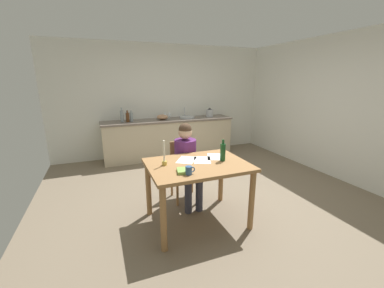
{
  "coord_description": "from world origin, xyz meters",
  "views": [
    {
      "loc": [
        -1.51,
        -3.12,
        1.79
      ],
      "look_at": [
        -0.24,
        0.14,
        0.85
      ],
      "focal_mm": 22.38,
      "sensor_mm": 36.0,
      "label": 1
    }
  ],
  "objects_px": {
    "chair_at_table": "(184,167)",
    "mixing_bowl": "(162,117)",
    "book_magazine": "(183,171)",
    "wine_glass_by_kettle": "(165,114)",
    "bottle_oil": "(122,116)",
    "person_seated": "(187,159)",
    "bottle_wine_red": "(131,117)",
    "candlestick": "(164,158)",
    "dining_table": "(197,173)",
    "sink_unit": "(187,117)",
    "wine_glass_near_sink": "(169,114)",
    "stovetop_kettle": "(210,113)",
    "bottle_vinegar": "(128,117)",
    "wine_bottle_on_table": "(223,152)",
    "coffee_mug": "(189,170)"
  },
  "relations": [
    {
      "from": "chair_at_table",
      "to": "mixing_bowl",
      "type": "relative_size",
      "value": 3.44
    },
    {
      "from": "chair_at_table",
      "to": "book_magazine",
      "type": "xyz_separation_m",
      "value": [
        -0.32,
        -0.9,
        0.32
      ]
    },
    {
      "from": "wine_glass_by_kettle",
      "to": "bottle_oil",
      "type": "bearing_deg",
      "value": -171.4
    },
    {
      "from": "person_seated",
      "to": "bottle_wine_red",
      "type": "xyz_separation_m",
      "value": [
        -0.47,
        2.24,
        0.32
      ]
    },
    {
      "from": "chair_at_table",
      "to": "candlestick",
      "type": "xyz_separation_m",
      "value": [
        -0.46,
        -0.61,
        0.39
      ]
    },
    {
      "from": "dining_table",
      "to": "bottle_wine_red",
      "type": "distance_m",
      "value": 2.83
    },
    {
      "from": "chair_at_table",
      "to": "sink_unit",
      "type": "height_order",
      "value": "sink_unit"
    },
    {
      "from": "wine_glass_near_sink",
      "to": "mixing_bowl",
      "type": "bearing_deg",
      "value": -146.17
    },
    {
      "from": "candlestick",
      "to": "stovetop_kettle",
      "type": "distance_m",
      "value": 3.31
    },
    {
      "from": "mixing_bowl",
      "to": "wine_glass_near_sink",
      "type": "height_order",
      "value": "wine_glass_near_sink"
    },
    {
      "from": "bottle_wine_red",
      "to": "mixing_bowl",
      "type": "distance_m",
      "value": 0.71
    },
    {
      "from": "bottle_wine_red",
      "to": "candlestick",
      "type": "bearing_deg",
      "value": -89.56
    },
    {
      "from": "bottle_oil",
      "to": "mixing_bowl",
      "type": "distance_m",
      "value": 0.9
    },
    {
      "from": "bottle_vinegar",
      "to": "wine_bottle_on_table",
      "type": "bearing_deg",
      "value": -73.29
    },
    {
      "from": "bottle_vinegar",
      "to": "wine_glass_by_kettle",
      "type": "height_order",
      "value": "bottle_vinegar"
    },
    {
      "from": "sink_unit",
      "to": "stovetop_kettle",
      "type": "xyz_separation_m",
      "value": [
        0.6,
        -0.0,
        0.08
      ]
    },
    {
      "from": "person_seated",
      "to": "wine_glass_by_kettle",
      "type": "bearing_deg",
      "value": 82.2
    },
    {
      "from": "bottle_oil",
      "to": "wine_glass_by_kettle",
      "type": "bearing_deg",
      "value": 8.6
    },
    {
      "from": "wine_glass_by_kettle",
      "to": "person_seated",
      "type": "bearing_deg",
      "value": -97.8
    },
    {
      "from": "candlestick",
      "to": "wine_glass_by_kettle",
      "type": "height_order",
      "value": "candlestick"
    },
    {
      "from": "bottle_wine_red",
      "to": "mixing_bowl",
      "type": "bearing_deg",
      "value": 2.32
    },
    {
      "from": "person_seated",
      "to": "bottle_wine_red",
      "type": "bearing_deg",
      "value": 101.95
    },
    {
      "from": "book_magazine",
      "to": "sink_unit",
      "type": "height_order",
      "value": "sink_unit"
    },
    {
      "from": "book_magazine",
      "to": "wine_glass_near_sink",
      "type": "height_order",
      "value": "wine_glass_near_sink"
    },
    {
      "from": "dining_table",
      "to": "coffee_mug",
      "type": "xyz_separation_m",
      "value": [
        -0.22,
        -0.29,
        0.17
      ]
    },
    {
      "from": "coffee_mug",
      "to": "chair_at_table",
      "type": "bearing_deg",
      "value": 73.85
    },
    {
      "from": "person_seated",
      "to": "wine_glass_near_sink",
      "type": "relative_size",
      "value": 7.76
    },
    {
      "from": "person_seated",
      "to": "bottle_oil",
      "type": "height_order",
      "value": "bottle_oil"
    },
    {
      "from": "coffee_mug",
      "to": "candlestick",
      "type": "bearing_deg",
      "value": 114.41
    },
    {
      "from": "chair_at_table",
      "to": "bottle_vinegar",
      "type": "distance_m",
      "value": 2.2
    },
    {
      "from": "wine_bottle_on_table",
      "to": "bottle_wine_red",
      "type": "distance_m",
      "value": 2.9
    },
    {
      "from": "candlestick",
      "to": "bottle_vinegar",
      "type": "relative_size",
      "value": 1.21
    },
    {
      "from": "sink_unit",
      "to": "wine_glass_by_kettle",
      "type": "relative_size",
      "value": 2.34
    },
    {
      "from": "bottle_vinegar",
      "to": "mixing_bowl",
      "type": "xyz_separation_m",
      "value": [
        0.79,
        0.05,
        -0.05
      ]
    },
    {
      "from": "dining_table",
      "to": "bottle_oil",
      "type": "xyz_separation_m",
      "value": [
        -0.61,
        2.8,
        0.35
      ]
    },
    {
      "from": "person_seated",
      "to": "wine_bottle_on_table",
      "type": "distance_m",
      "value": 0.67
    },
    {
      "from": "chair_at_table",
      "to": "bottle_vinegar",
      "type": "relative_size",
      "value": 3.49
    },
    {
      "from": "bottle_oil",
      "to": "wine_glass_near_sink",
      "type": "height_order",
      "value": "bottle_oil"
    },
    {
      "from": "dining_table",
      "to": "coffee_mug",
      "type": "distance_m",
      "value": 0.41
    },
    {
      "from": "chair_at_table",
      "to": "sink_unit",
      "type": "relative_size",
      "value": 2.45
    },
    {
      "from": "chair_at_table",
      "to": "dining_table",
      "type": "bearing_deg",
      "value": -95.19
    },
    {
      "from": "coffee_mug",
      "to": "bottle_oil",
      "type": "xyz_separation_m",
      "value": [
        -0.39,
        3.09,
        0.19
      ]
    },
    {
      "from": "candlestick",
      "to": "bottle_wine_red",
      "type": "xyz_separation_m",
      "value": [
        -0.02,
        2.7,
        0.12
      ]
    },
    {
      "from": "candlestick",
      "to": "book_magazine",
      "type": "distance_m",
      "value": 0.33
    },
    {
      "from": "dining_table",
      "to": "bottle_vinegar",
      "type": "height_order",
      "value": "bottle_vinegar"
    },
    {
      "from": "bottle_oil",
      "to": "bottle_wine_red",
      "type": "bearing_deg",
      "value": -5.26
    },
    {
      "from": "person_seated",
      "to": "stovetop_kettle",
      "type": "distance_m",
      "value": 2.69
    },
    {
      "from": "stovetop_kettle",
      "to": "wine_glass_near_sink",
      "type": "xyz_separation_m",
      "value": [
        -0.99,
        0.15,
        0.01
      ]
    },
    {
      "from": "mixing_bowl",
      "to": "book_magazine",
      "type": "bearing_deg",
      "value": -100.31
    },
    {
      "from": "bottle_oil",
      "to": "coffee_mug",
      "type": "bearing_deg",
      "value": -82.81
    }
  ]
}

